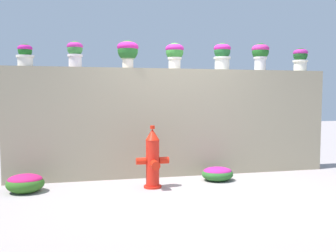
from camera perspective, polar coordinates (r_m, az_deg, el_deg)
name	(u,v)px	position (r m, az deg, el deg)	size (l,w,h in m)	color
ground_plane	(193,191)	(5.23, 3.89, -9.80)	(24.00, 24.00, 0.00)	#9F9392
stone_wall	(174,123)	(6.11, 0.97, 0.54)	(5.27, 0.30, 1.73)	gray
potted_plant_0	(25,54)	(5.99, -20.98, 10.20)	(0.26, 0.26, 0.33)	silver
potted_plant_1	(75,52)	(5.93, -14.01, 10.95)	(0.24, 0.24, 0.39)	silver
potted_plant_2	(128,51)	(5.97, -6.15, 11.36)	(0.34, 0.34, 0.43)	beige
potted_plant_3	(175,53)	(6.12, 1.01, 11.11)	(0.30, 0.30, 0.42)	silver
potted_plant_4	(222,54)	(6.39, 8.27, 10.81)	(0.28, 0.28, 0.45)	silver
potted_plant_5	(260,53)	(6.68, 13.91, 10.73)	(0.30, 0.30, 0.46)	silver
potted_plant_6	(300,58)	(7.06, 19.54, 9.79)	(0.26, 0.26, 0.40)	silver
fire_hydrant	(153,160)	(5.30, -2.35, -5.20)	(0.47, 0.37, 0.89)	red
flower_bush_left	(25,182)	(5.45, -20.96, -8.04)	(0.50, 0.45, 0.26)	#2F641F
flower_bush_right	(217,173)	(5.85, 7.56, -7.15)	(0.49, 0.44, 0.22)	#2B6428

